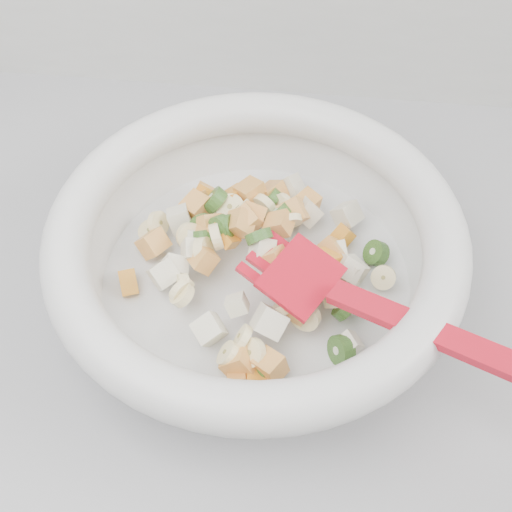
# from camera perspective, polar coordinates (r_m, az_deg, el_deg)

# --- Properties ---
(counter) EXTENTS (2.00, 0.60, 0.90)m
(counter) POSITION_cam_1_polar(r_m,az_deg,el_deg) (1.01, 5.55, -17.58)
(counter) COLOR gray
(counter) RESTS_ON ground
(mixing_bowl) EXTENTS (0.42, 0.36, 0.12)m
(mixing_bowl) POSITION_cam_1_polar(r_m,az_deg,el_deg) (0.56, 0.05, 0.51)
(mixing_bowl) COLOR silver
(mixing_bowl) RESTS_ON counter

